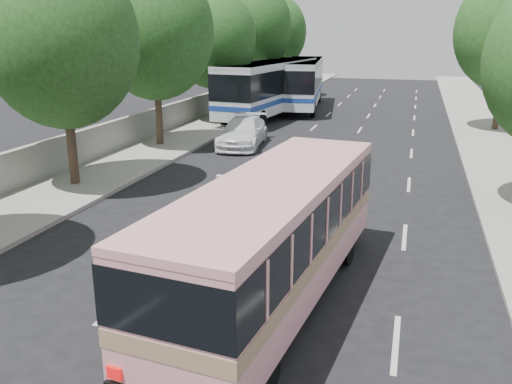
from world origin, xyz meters
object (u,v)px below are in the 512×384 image
at_px(pink_bus, 275,227).
at_px(white_pickup, 243,132).
at_px(pink_taxi, 226,202).
at_px(tour_coach_rear, 302,79).
at_px(tour_coach_front, 269,84).

relative_size(pink_bus, white_pickup, 1.81).
bearing_deg(pink_taxi, tour_coach_rear, 91.79).
relative_size(pink_taxi, white_pickup, 0.79).
relative_size(pink_bus, tour_coach_rear, 0.73).
bearing_deg(pink_bus, pink_taxi, 127.23).
relative_size(pink_taxi, tour_coach_rear, 0.32).
bearing_deg(pink_bus, white_pickup, 116.22).
height_order(white_pickup, tour_coach_front, tour_coach_front).
height_order(pink_taxi, tour_coach_rear, tour_coach_rear).
xyz_separation_m(pink_bus, tour_coach_front, (-7.17, 26.33, 0.51)).
xyz_separation_m(white_pickup, tour_coach_front, (-1.21, 9.98, 1.58)).
bearing_deg(tour_coach_rear, pink_taxi, -90.51).
relative_size(pink_bus, pink_taxi, 2.28).
distance_m(pink_taxi, tour_coach_rear, 27.18).
xyz_separation_m(pink_taxi, tour_coach_front, (-4.36, 21.66, 1.63)).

